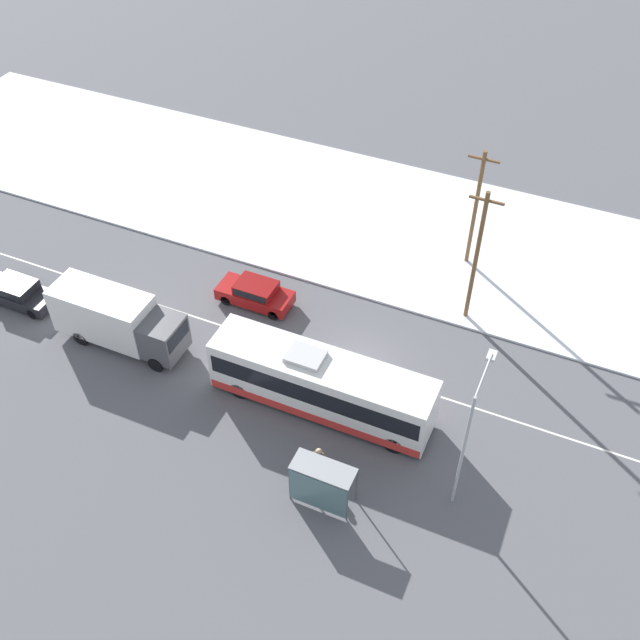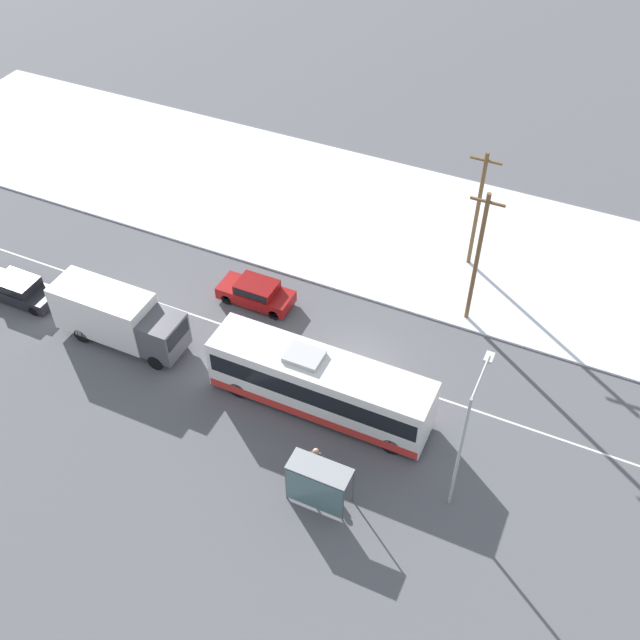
{
  "view_description": "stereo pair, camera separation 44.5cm",
  "coord_description": "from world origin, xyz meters",
  "px_view_note": "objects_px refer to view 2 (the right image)",
  "views": [
    {
      "loc": [
        9.1,
        -25.12,
        29.51
      ],
      "look_at": [
        -2.66,
        1.34,
        1.4
      ],
      "focal_mm": 42.0,
      "sensor_mm": 36.0,
      "label": 1
    },
    {
      "loc": [
        9.51,
        -24.94,
        29.51
      ],
      "look_at": [
        -2.66,
        1.34,
        1.4
      ],
      "focal_mm": 42.0,
      "sensor_mm": 36.0,
      "label": 2
    }
  ],
  "objects_px": {
    "box_truck": "(117,316)",
    "sedan_car": "(256,292)",
    "bus_shelter": "(317,483)",
    "streetlamp": "(467,429)",
    "parked_car_near_truck": "(20,288)",
    "utility_pole_roadside": "(477,258)",
    "utility_pole_snowlot": "(478,209)",
    "pedestrian_at_stop": "(316,459)",
    "city_bus": "(320,384)"
  },
  "relations": [
    {
      "from": "streetlamp",
      "to": "utility_pole_snowlot",
      "type": "xyz_separation_m",
      "value": [
        -4.12,
        16.08,
        -0.57
      ]
    },
    {
      "from": "parked_car_near_truck",
      "to": "streetlamp",
      "type": "bearing_deg",
      "value": -4.39
    },
    {
      "from": "city_bus",
      "to": "sedan_car",
      "type": "bearing_deg",
      "value": 140.2
    },
    {
      "from": "bus_shelter",
      "to": "utility_pole_snowlot",
      "type": "height_order",
      "value": "utility_pole_snowlot"
    },
    {
      "from": "city_bus",
      "to": "utility_pole_roadside",
      "type": "bearing_deg",
      "value": 62.53
    },
    {
      "from": "bus_shelter",
      "to": "streetlamp",
      "type": "bearing_deg",
      "value": 30.64
    },
    {
      "from": "box_truck",
      "to": "pedestrian_at_stop",
      "type": "height_order",
      "value": "box_truck"
    },
    {
      "from": "parked_car_near_truck",
      "to": "utility_pole_roadside",
      "type": "bearing_deg",
      "value": 21.15
    },
    {
      "from": "parked_car_near_truck",
      "to": "utility_pole_snowlot",
      "type": "distance_m",
      "value": 26.84
    },
    {
      "from": "bus_shelter",
      "to": "pedestrian_at_stop",
      "type": "bearing_deg",
      "value": 116.75
    },
    {
      "from": "utility_pole_snowlot",
      "to": "utility_pole_roadside",
      "type": "bearing_deg",
      "value": -74.64
    },
    {
      "from": "city_bus",
      "to": "utility_pole_roadside",
      "type": "relative_size",
      "value": 1.33
    },
    {
      "from": "pedestrian_at_stop",
      "to": "utility_pole_roadside",
      "type": "relative_size",
      "value": 0.21
    },
    {
      "from": "sedan_car",
      "to": "utility_pole_roadside",
      "type": "bearing_deg",
      "value": -161.47
    },
    {
      "from": "pedestrian_at_stop",
      "to": "bus_shelter",
      "type": "height_order",
      "value": "bus_shelter"
    },
    {
      "from": "parked_car_near_truck",
      "to": "bus_shelter",
      "type": "bearing_deg",
      "value": -13.79
    },
    {
      "from": "sedan_car",
      "to": "utility_pole_roadside",
      "type": "relative_size",
      "value": 0.51
    },
    {
      "from": "bus_shelter",
      "to": "utility_pole_roadside",
      "type": "bearing_deg",
      "value": 79.96
    },
    {
      "from": "sedan_car",
      "to": "pedestrian_at_stop",
      "type": "relative_size",
      "value": 2.41
    },
    {
      "from": "pedestrian_at_stop",
      "to": "parked_car_near_truck",
      "type": "bearing_deg",
      "value": 169.69
    },
    {
      "from": "parked_car_near_truck",
      "to": "utility_pole_roadside",
      "type": "xyz_separation_m",
      "value": [
        23.95,
        9.27,
        3.64
      ]
    },
    {
      "from": "box_truck",
      "to": "utility_pole_snowlot",
      "type": "xyz_separation_m",
      "value": [
        15.41,
        14.33,
        2.31
      ]
    },
    {
      "from": "sedan_car",
      "to": "bus_shelter",
      "type": "relative_size",
      "value": 1.54
    },
    {
      "from": "streetlamp",
      "to": "utility_pole_snowlot",
      "type": "height_order",
      "value": "utility_pole_snowlot"
    },
    {
      "from": "sedan_car",
      "to": "utility_pole_roadside",
      "type": "xyz_separation_m",
      "value": [
        11.4,
        3.82,
        3.62
      ]
    },
    {
      "from": "parked_car_near_truck",
      "to": "city_bus",
      "type": "bearing_deg",
      "value": -0.09
    },
    {
      "from": "utility_pole_roadside",
      "to": "utility_pole_snowlot",
      "type": "distance_m",
      "value": 4.94
    },
    {
      "from": "sedan_car",
      "to": "bus_shelter",
      "type": "height_order",
      "value": "bus_shelter"
    },
    {
      "from": "city_bus",
      "to": "pedestrian_at_stop",
      "type": "distance_m",
      "value": 4.06
    },
    {
      "from": "streetlamp",
      "to": "utility_pole_snowlot",
      "type": "bearing_deg",
      "value": 104.38
    },
    {
      "from": "parked_car_near_truck",
      "to": "bus_shelter",
      "type": "xyz_separation_m",
      "value": [
        21.38,
        -5.25,
        0.88
      ]
    },
    {
      "from": "utility_pole_roadside",
      "to": "utility_pole_snowlot",
      "type": "bearing_deg",
      "value": 105.36
    },
    {
      "from": "pedestrian_at_stop",
      "to": "streetlamp",
      "type": "relative_size",
      "value": 0.25
    },
    {
      "from": "pedestrian_at_stop",
      "to": "streetlamp",
      "type": "xyz_separation_m",
      "value": [
        6.14,
        1.69,
        3.54
      ]
    },
    {
      "from": "pedestrian_at_stop",
      "to": "utility_pole_snowlot",
      "type": "distance_m",
      "value": 18.13
    },
    {
      "from": "utility_pole_snowlot",
      "to": "streetlamp",
      "type": "bearing_deg",
      "value": -75.62
    },
    {
      "from": "box_truck",
      "to": "parked_car_near_truck",
      "type": "relative_size",
      "value": 1.68
    },
    {
      "from": "box_truck",
      "to": "sedan_car",
      "type": "height_order",
      "value": "box_truck"
    },
    {
      "from": "city_bus",
      "to": "streetlamp",
      "type": "height_order",
      "value": "streetlamp"
    },
    {
      "from": "box_truck",
      "to": "streetlamp",
      "type": "distance_m",
      "value": 19.82
    },
    {
      "from": "sedan_car",
      "to": "pedestrian_at_stop",
      "type": "height_order",
      "value": "pedestrian_at_stop"
    },
    {
      "from": "utility_pole_roadside",
      "to": "streetlamp",
      "type": "bearing_deg",
      "value": -76.03
    },
    {
      "from": "sedan_car",
      "to": "utility_pole_snowlot",
      "type": "xyz_separation_m",
      "value": [
        10.1,
        8.57,
        3.27
      ]
    },
    {
      "from": "box_truck",
      "to": "utility_pole_roadside",
      "type": "bearing_deg",
      "value": 29.82
    },
    {
      "from": "pedestrian_at_stop",
      "to": "sedan_car",
      "type": "bearing_deg",
      "value": 131.3
    },
    {
      "from": "city_bus",
      "to": "streetlamp",
      "type": "relative_size",
      "value": 1.56
    },
    {
      "from": "streetlamp",
      "to": "pedestrian_at_stop",
      "type": "bearing_deg",
      "value": -164.57
    },
    {
      "from": "pedestrian_at_stop",
      "to": "bus_shelter",
      "type": "bearing_deg",
      "value": -63.25
    },
    {
      "from": "city_bus",
      "to": "parked_car_near_truck",
      "type": "distance_m",
      "value": 19.14
    },
    {
      "from": "parked_car_near_truck",
      "to": "pedestrian_at_stop",
      "type": "distance_m",
      "value": 20.97
    }
  ]
}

